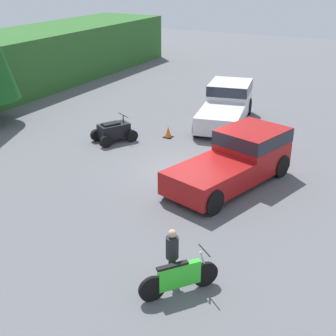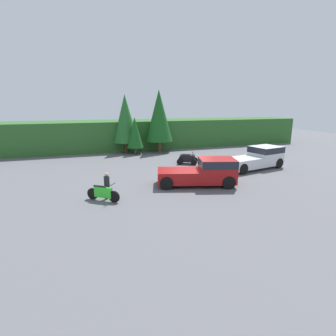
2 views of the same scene
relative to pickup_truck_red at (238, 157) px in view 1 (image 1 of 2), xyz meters
The scene contains 7 objects.
ground_plane 2.36m from the pickup_truck_red, 90.96° to the left, with size 80.00×80.00×0.00m, color #5B5B60.
pickup_truck_red is the anchor object (origin of this frame).
pickup_truck_second 7.58m from the pickup_truck_red, 24.15° to the left, with size 5.95×3.26×1.91m.
dirt_bike 7.22m from the pickup_truck_red, behind, with size 1.78×1.47×1.13m.
quad_atv 6.93m from the pickup_truck_red, 77.17° to the left, with size 2.28×2.00×1.22m.
rider_person 6.88m from the pickup_truck_red, behind, with size 0.47×0.47×1.63m.
traffic_cone 5.72m from the pickup_truck_red, 55.71° to the left, with size 0.42×0.42×0.55m.
Camera 1 is at (-15.91, -7.38, 7.83)m, focal length 50.00 mm.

